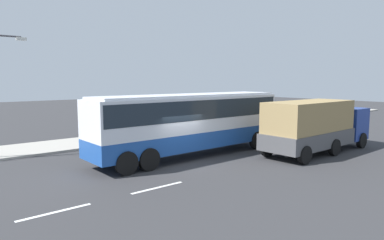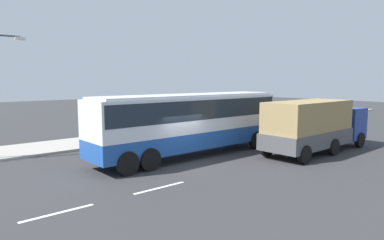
{
  "view_description": "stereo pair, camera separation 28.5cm",
  "coord_description": "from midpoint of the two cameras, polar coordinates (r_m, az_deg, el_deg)",
  "views": [
    {
      "loc": [
        -10.62,
        -13.71,
        4.3
      ],
      "look_at": [
        1.47,
        0.83,
        2.07
      ],
      "focal_mm": 32.18,
      "sensor_mm": 36.0,
      "label": 1
    },
    {
      "loc": [
        -10.84,
        -13.53,
        4.3
      ],
      "look_at": [
        1.47,
        0.83,
        2.07
      ],
      "focal_mm": 32.18,
      "sensor_mm": 36.0,
      "label": 2
    }
  ],
  "objects": [
    {
      "name": "lane_centreline",
      "position": [
        13.3,
        -10.62,
        -12.23
      ],
      "size": [
        29.79,
        0.16,
        0.01
      ],
      "color": "white",
      "rests_on": "ground_plane"
    },
    {
      "name": "cargo_truck",
      "position": [
        21.54,
        20.28,
        -0.73
      ],
      "size": [
        8.35,
        2.7,
        3.07
      ],
      "rotation": [
        0.0,
        0.0,
        0.01
      ],
      "color": "navy",
      "rests_on": "ground_plane"
    },
    {
      "name": "ground_plane",
      "position": [
        17.86,
        -1.48,
        -7.21
      ],
      "size": [
        120.0,
        120.0,
        0.0
      ],
      "primitive_type": "plane",
      "color": "#333335"
    },
    {
      "name": "sidewalk_curb",
      "position": [
        24.87,
        -13.61,
        -3.24
      ],
      "size": [
        80.0,
        4.0,
        0.15
      ],
      "primitive_type": "cube",
      "color": "#A8A399",
      "rests_on": "ground_plane"
    },
    {
      "name": "coach_bus",
      "position": [
        19.22,
        0.21,
        0.34
      ],
      "size": [
        11.96,
        2.71,
        3.49
      ],
      "rotation": [
        0.0,
        0.0,
        0.01
      ],
      "color": "#1E4C9E",
      "rests_on": "ground_plane"
    },
    {
      "name": "pedestrian_near_curb",
      "position": [
        26.07,
        -3.89,
        -0.53
      ],
      "size": [
        0.32,
        0.32,
        1.52
      ],
      "rotation": [
        0.0,
        0.0,
        6.23
      ],
      "color": "#38334C",
      "rests_on": "sidewalk_curb"
    }
  ]
}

